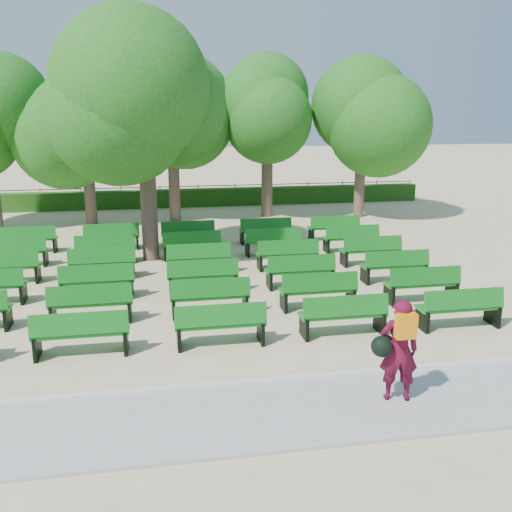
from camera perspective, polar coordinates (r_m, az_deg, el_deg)
The scene contains 9 objects.
ground at distance 16.64m, azimuth -5.12°, elevation -3.02°, with size 120.00×120.00×0.00m, color tan.
paving at distance 9.87m, azimuth -0.98°, elevation -15.77°, with size 30.00×2.20×0.06m, color #A5A4A0.
curb at distance 10.86m, azimuth -1.99°, elevation -12.65°, with size 30.00×0.12×0.10m, color silver.
hedge at distance 30.19m, azimuth -7.62°, elevation 5.76°, with size 26.00×0.70×0.90m, color #215014.
fence at distance 30.65m, azimuth -7.63°, elevation 5.05°, with size 26.00×0.10×1.02m, color black, non-canonical shape.
tree_line at distance 26.33m, azimuth -7.14°, elevation 3.49°, with size 21.80×6.80×7.04m, color #23681B, non-canonical shape.
bench_array at distance 17.02m, azimuth -5.63°, elevation -2.27°, with size 2.00×0.70×1.24m.
tree_among at distance 19.19m, azimuth -11.08°, elevation 13.49°, with size 5.10×5.10×7.06m.
person at distance 10.20m, azimuth 13.99°, elevation -9.01°, with size 0.90×0.58×1.84m.
Camera 1 is at (-1.36, -15.81, 5.02)m, focal length 40.00 mm.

